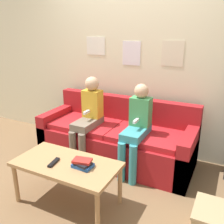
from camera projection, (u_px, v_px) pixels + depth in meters
name	position (u px, v px, depth m)	size (l,w,h in m)	color
ground_plane	(98.00, 176.00, 3.00)	(10.00, 10.00, 0.00)	brown
wall_back	(132.00, 58.00, 3.41)	(8.00, 0.06, 2.60)	beige
couch	(117.00, 139.00, 3.33)	(2.02, 0.77, 0.81)	maroon
coffee_table	(67.00, 167.00, 2.44)	(1.03, 0.53, 0.46)	#AD7F51
person_left	(88.00, 115.00, 3.21)	(0.24, 0.54, 1.11)	#756656
person_right	(137.00, 126.00, 2.92)	(0.24, 0.54, 1.08)	teal
tv_remote	(54.00, 163.00, 2.40)	(0.07, 0.17, 0.02)	black
book_stack	(83.00, 164.00, 2.33)	(0.19, 0.15, 0.08)	#23519E
storage_box	(214.00, 223.00, 2.10)	(0.35, 0.37, 0.28)	tan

